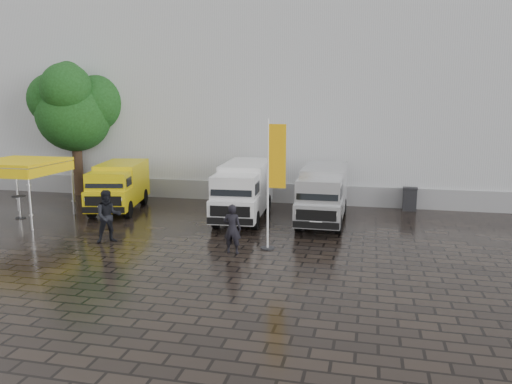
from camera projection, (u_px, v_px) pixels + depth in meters
The scene contains 13 objects.
ground at pixel (269, 247), 17.93m from camera, with size 120.00×120.00×0.00m, color black.
exhibition_hall at pixel (351, 88), 31.72m from camera, with size 44.00×16.00×12.00m, color silver.
hall_plinth at pixel (340, 196), 25.01m from camera, with size 44.00×0.15×1.00m, color gray.
van_yellow at pixel (119, 187), 23.75m from camera, with size 1.86×4.83×2.23m, color #D7BF0B, non-canonical shape.
van_white at pixel (243, 192), 22.06m from camera, with size 1.87×5.61×2.43m, color white, non-canonical shape.
van_silver at pixel (323, 196), 21.41m from camera, with size 1.81×5.42×2.35m, color silver, non-canonical shape.
canopy_tent at pixel (20, 164), 21.57m from camera, with size 3.17×3.17×2.65m.
flagpole at pixel (273, 178), 17.28m from camera, with size 0.88×0.50×4.60m.
tree at pixel (74, 109), 27.29m from camera, with size 4.13×4.18×7.41m.
cocktail_table at pixel (20, 207), 22.25m from camera, with size 0.60×0.60×1.02m, color black.
wheelie_bin at pixel (410, 199), 23.88m from camera, with size 0.67×0.67×1.12m, color black.
person_front at pixel (232, 229), 17.10m from camera, with size 0.63×0.41×1.73m, color black.
person_tent at pixel (108, 216), 18.43m from camera, with size 0.96×0.74×1.97m, color black.
Camera 1 is at (3.44, -16.93, 5.21)m, focal length 35.00 mm.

